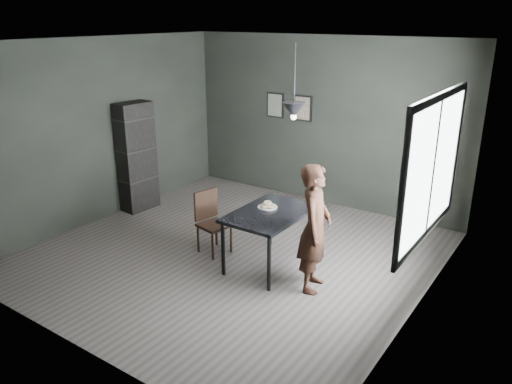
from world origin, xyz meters
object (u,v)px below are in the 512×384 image
Objects in this scene: shelf_unit at (136,157)px; cafe_table at (270,218)px; white_plate at (267,208)px; woman at (315,228)px; pendant_lamp at (294,110)px; wood_chair at (210,217)px.

cafe_table is at bearing -5.05° from shelf_unit.
woman reaches higher than white_plate.
cafe_table is at bearing 59.68° from woman.
pendant_lamp is (0.35, 0.01, 1.29)m from white_plate.
cafe_table is 5.22× the size of white_plate.
white_plate is 2.85m from shelf_unit.
cafe_table is 1.41m from pendant_lamp.
woman is at bearing -30.25° from pendant_lamp.
cafe_table is at bearing -42.23° from white_plate.
wood_chair is 1.95m from pendant_lamp.
woman is 1.79× the size of wood_chair.
pendant_lamp reaches higher than shelf_unit.
shelf_unit is at bearing 63.41° from woman.
shelf_unit is (-2.02, 0.57, 0.40)m from wood_chair.
pendant_lamp is at bearing 43.30° from woman.
shelf_unit is (-3.65, 0.65, 0.12)m from woman.
shelf_unit is 2.07× the size of pendant_lamp.
shelf_unit is (-2.82, 0.38, 0.14)m from white_plate.
pendant_lamp is at bearing 21.80° from cafe_table.
woman is 1.66m from wood_chair.
wood_chair is (-0.81, -0.18, -0.27)m from white_plate.
woman is at bearing -13.87° from cafe_table.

